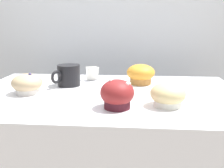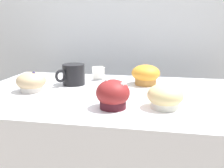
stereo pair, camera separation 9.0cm
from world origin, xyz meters
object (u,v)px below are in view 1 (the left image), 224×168
Objects in this scene: muffin_back_right at (168,95)px; coffee_cup at (68,75)px; muffin_back_left at (117,95)px; muffin_front_center at (141,74)px; muffin_front_left at (27,84)px.

coffee_cup is (-0.37, 0.24, 0.01)m from muffin_back_right.
coffee_cup reaches higher than muffin_back_right.
muffin_back_left reaches higher than coffee_cup.
muffin_back_right is at bearing -32.56° from coffee_cup.
muffin_back_right is at bearing -75.39° from muffin_front_center.
muffin_back_left reaches higher than muffin_front_left.
muffin_back_left is 0.16m from muffin_back_right.
muffin_back_right is at bearing 11.25° from muffin_back_left.
muffin_back_left is 0.94× the size of muffin_front_left.
coffee_cup is at bearing 47.74° from muffin_front_left.
muffin_front_center is 1.07× the size of muffin_front_left.
muffin_front_left is at bearing 158.00° from muffin_back_left.
muffin_front_left is at bearing 167.90° from muffin_back_right.
muffin_front_center is 0.30m from muffin_back_right.
muffin_back_left is at bearing -103.42° from muffin_front_center.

